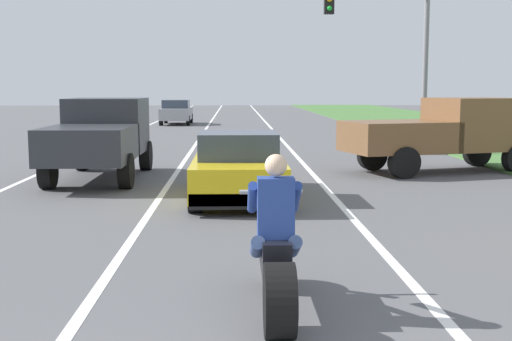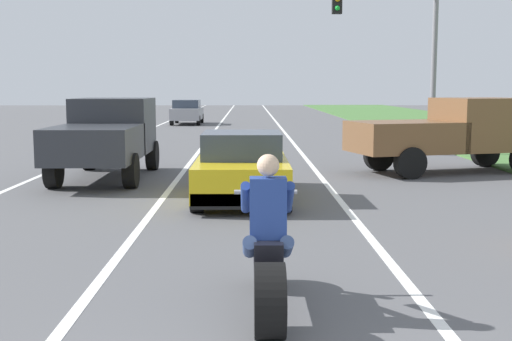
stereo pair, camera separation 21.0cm
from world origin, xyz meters
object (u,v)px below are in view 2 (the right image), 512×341
Objects in this scene: pickup_truck_left_lane_dark_grey at (107,134)px; pickup_truck_right_shoulder_brown at (449,131)px; sports_car_yellow at (242,168)px; traffic_light_mast_near at (402,36)px; motorcycle_with_rider at (268,257)px; distant_car_far_ahead at (187,112)px.

pickup_truck_left_lane_dark_grey is 0.93× the size of pickup_truck_right_shoulder_brown.
traffic_light_mast_near is at bearing 58.92° from sports_car_yellow.
pickup_truck_right_shoulder_brown is (5.17, 11.05, 0.51)m from motorcycle_with_rider.
distant_car_far_ahead is (-9.12, 23.19, -0.33)m from pickup_truck_right_shoulder_brown.
motorcycle_with_rider is 16.69m from traffic_light_mast_near.
sports_car_yellow is at bearing -41.53° from pickup_truck_left_lane_dark_grey.
traffic_light_mast_near is at bearing 72.66° from motorcycle_with_rider.
pickup_truck_left_lane_dark_grey reaches higher than sports_car_yellow.
distant_car_far_ahead reaches higher than sports_car_yellow.
traffic_light_mast_near is (4.87, 15.60, 3.34)m from motorcycle_with_rider.
motorcycle_with_rider is 0.46× the size of pickup_truck_left_lane_dark_grey.
pickup_truck_right_shoulder_brown is at bearing 6.84° from pickup_truck_left_lane_dark_grey.
motorcycle_with_rider is at bearing -69.62° from pickup_truck_left_lane_dark_grey.
traffic_light_mast_near is (8.58, 5.62, 2.83)m from pickup_truck_left_lane_dark_grey.
pickup_truck_right_shoulder_brown is (8.88, 1.06, 0.00)m from pickup_truck_left_lane_dark_grey.
pickup_truck_left_lane_dark_grey is 24.26m from distant_car_far_ahead.
pickup_truck_left_lane_dark_grey is 10.64m from traffic_light_mast_near.
pickup_truck_right_shoulder_brown is 24.92m from distant_car_far_ahead.
traffic_light_mast_near is at bearing 33.21° from pickup_truck_left_lane_dark_grey.
pickup_truck_left_lane_dark_grey is at bearing -173.16° from pickup_truck_right_shoulder_brown.
pickup_truck_right_shoulder_brown reaches higher than distant_car_far_ahead.
pickup_truck_right_shoulder_brown is at bearing -68.53° from distant_car_far_ahead.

